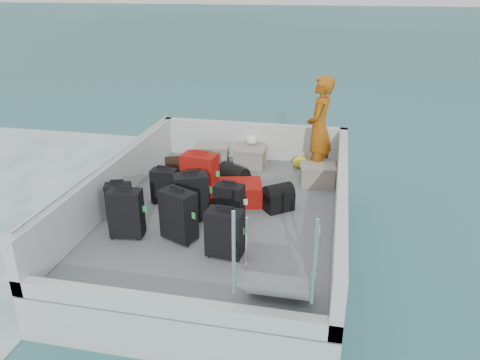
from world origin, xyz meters
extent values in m
plane|color=#174F53|center=(0.00, 0.00, 0.00)|extent=(160.00, 160.00, 0.00)
cube|color=silver|center=(0.00, 0.00, 0.30)|extent=(3.60, 5.00, 0.60)
cube|color=slate|center=(0.00, 0.00, 0.61)|extent=(3.30, 4.70, 0.02)
cube|color=silver|center=(-1.73, 0.00, 0.97)|extent=(0.14, 5.00, 0.70)
cube|color=silver|center=(1.73, 0.00, 0.97)|extent=(0.14, 5.00, 0.70)
cube|color=silver|center=(0.00, 2.43, 0.97)|extent=(3.60, 0.14, 0.70)
cube|color=silver|center=(0.00, -2.43, 0.72)|extent=(3.60, 0.14, 0.20)
cylinder|color=silver|center=(-1.73, 0.00, 1.37)|extent=(0.04, 4.80, 0.04)
cube|color=black|center=(-1.09, -0.99, 0.96)|extent=(0.47, 0.31, 0.68)
cube|color=black|center=(-1.42, -0.54, 0.90)|extent=(0.42, 0.31, 0.56)
cube|color=black|center=(-0.97, 0.12, 0.90)|extent=(0.38, 0.23, 0.56)
cube|color=black|center=(-0.38, -0.92, 0.97)|extent=(0.54, 0.44, 0.71)
cube|color=black|center=(-0.38, -0.33, 0.97)|extent=(0.55, 0.46, 0.70)
cube|color=#A0160C|center=(-0.47, 0.39, 0.99)|extent=(0.58, 0.40, 0.74)
cube|color=black|center=(0.32, -1.19, 0.94)|extent=(0.48, 0.31, 0.63)
cube|color=black|center=(0.17, -0.30, 0.91)|extent=(0.44, 0.28, 0.58)
cube|color=#A0160C|center=(0.11, 0.36, 0.78)|extent=(0.94, 0.73, 0.33)
cube|color=gray|center=(-0.67, 1.91, 0.80)|extent=(0.64, 0.49, 0.36)
cube|color=gray|center=(0.04, 1.92, 0.78)|extent=(0.55, 0.38, 0.33)
cube|color=gray|center=(0.03, 2.20, 0.78)|extent=(0.61, 0.51, 0.32)
cube|color=gray|center=(1.34, 1.31, 0.79)|extent=(0.60, 0.45, 0.33)
ellipsoid|color=yellow|center=(0.98, 2.07, 0.73)|extent=(0.28, 0.26, 0.22)
ellipsoid|color=white|center=(0.03, 2.20, 1.03)|extent=(0.24, 0.24, 0.18)
imported|color=orange|center=(1.30, 1.68, 1.52)|extent=(0.52, 0.72, 1.80)
camera|label=1|loc=(1.56, -6.16, 3.85)|focal=35.00mm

